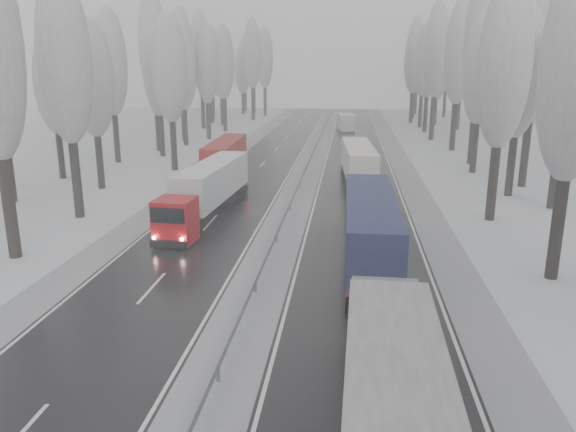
% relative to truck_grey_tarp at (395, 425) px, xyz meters
% --- Properties ---
extents(carriageway_right, '(7.50, 200.00, 0.03)m').
position_rel_truck_grey_tarp_xyz_m(carriageway_right, '(-0.41, 31.11, -2.32)').
color(carriageway_right, black).
rests_on(carriageway_right, ground).
extents(carriageway_left, '(7.50, 200.00, 0.03)m').
position_rel_truck_grey_tarp_xyz_m(carriageway_left, '(-10.91, 31.11, -2.32)').
color(carriageway_left, black).
rests_on(carriageway_left, ground).
extents(median_slush, '(3.00, 200.00, 0.04)m').
position_rel_truck_grey_tarp_xyz_m(median_slush, '(-5.66, 31.11, -2.32)').
color(median_slush, '#9C9EA4').
rests_on(median_slush, ground).
extents(shoulder_right, '(2.40, 200.00, 0.04)m').
position_rel_truck_grey_tarp_xyz_m(shoulder_right, '(4.54, 31.11, -2.32)').
color(shoulder_right, '#9C9EA4').
rests_on(shoulder_right, ground).
extents(shoulder_left, '(2.40, 200.00, 0.04)m').
position_rel_truck_grey_tarp_xyz_m(shoulder_left, '(-15.86, 31.11, -2.32)').
color(shoulder_left, '#9C9EA4').
rests_on(shoulder_left, ground).
extents(median_guardrail, '(0.12, 200.00, 0.76)m').
position_rel_truck_grey_tarp_xyz_m(median_guardrail, '(-5.66, 31.10, -1.74)').
color(median_guardrail, slate).
rests_on(median_guardrail, ground).
extents(tree_18, '(3.60, 3.60, 16.58)m').
position_rel_truck_grey_tarp_xyz_m(tree_18, '(8.85, 28.15, 8.36)').
color(tree_18, black).
rests_on(tree_18, ground).
extents(tree_19, '(3.60, 3.60, 14.57)m').
position_rel_truck_grey_tarp_xyz_m(tree_19, '(14.36, 32.15, 7.08)').
color(tree_19, black).
rests_on(tree_19, ground).
extents(tree_20, '(3.60, 3.60, 15.71)m').
position_rel_truck_grey_tarp_xyz_m(tree_20, '(12.24, 36.28, 7.81)').
color(tree_20, black).
rests_on(tree_20, ground).
extents(tree_21, '(3.60, 3.60, 18.62)m').
position_rel_truck_grey_tarp_xyz_m(tree_21, '(14.47, 40.28, 9.66)').
color(tree_21, black).
rests_on(tree_21, ground).
extents(tree_22, '(3.60, 3.60, 15.86)m').
position_rel_truck_grey_tarp_xyz_m(tree_22, '(11.36, 46.71, 7.91)').
color(tree_22, black).
rests_on(tree_22, ground).
extents(tree_23, '(3.60, 3.60, 13.55)m').
position_rel_truck_grey_tarp_xyz_m(tree_23, '(17.65, 50.71, 6.43)').
color(tree_23, black).
rests_on(tree_23, ground).
extents(tree_24, '(3.60, 3.60, 20.49)m').
position_rel_truck_grey_tarp_xyz_m(tree_24, '(12.24, 52.13, 10.85)').
color(tree_24, black).
rests_on(tree_24, ground).
extents(tree_25, '(3.60, 3.60, 19.44)m').
position_rel_truck_grey_tarp_xyz_m(tree_25, '(19.15, 56.13, 10.18)').
color(tree_25, black).
rests_on(tree_25, ground).
extents(tree_26, '(3.60, 3.60, 18.78)m').
position_rel_truck_grey_tarp_xyz_m(tree_26, '(11.91, 62.38, 9.77)').
color(tree_26, black).
rests_on(tree_26, ground).
extents(tree_27, '(3.60, 3.60, 17.62)m').
position_rel_truck_grey_tarp_xyz_m(tree_27, '(19.06, 66.38, 9.02)').
color(tree_27, black).
rests_on(tree_27, ground).
extents(tree_28, '(3.60, 3.60, 19.62)m').
position_rel_truck_grey_tarp_xyz_m(tree_28, '(10.68, 73.07, 10.30)').
color(tree_28, black).
rests_on(tree_28, ground).
extents(tree_29, '(3.60, 3.60, 18.11)m').
position_rel_truck_grey_tarp_xyz_m(tree_29, '(18.05, 77.07, 9.34)').
color(tree_29, black).
rests_on(tree_29, ground).
extents(tree_30, '(3.60, 3.60, 17.86)m').
position_rel_truck_grey_tarp_xyz_m(tree_30, '(10.91, 82.81, 9.18)').
color(tree_30, black).
rests_on(tree_30, ground).
extents(tree_31, '(3.60, 3.60, 18.58)m').
position_rel_truck_grey_tarp_xyz_m(tree_31, '(16.82, 86.81, 9.64)').
color(tree_31, black).
rests_on(tree_31, ground).
extents(tree_32, '(3.60, 3.60, 17.33)m').
position_rel_truck_grey_tarp_xyz_m(tree_32, '(10.97, 90.32, 8.84)').
color(tree_32, black).
rests_on(tree_32, ground).
extents(tree_33, '(3.60, 3.60, 14.33)m').
position_rel_truck_grey_tarp_xyz_m(tree_33, '(14.11, 94.32, 6.92)').
color(tree_33, black).
rests_on(tree_33, ground).
extents(tree_34, '(3.60, 3.60, 17.63)m').
position_rel_truck_grey_tarp_xyz_m(tree_34, '(10.07, 97.43, 9.03)').
color(tree_34, black).
rests_on(tree_34, ground).
extents(tree_35, '(3.60, 3.60, 18.25)m').
position_rel_truck_grey_tarp_xyz_m(tree_35, '(19.29, 101.43, 9.43)').
color(tree_35, black).
rests_on(tree_35, ground).
extents(tree_36, '(3.60, 3.60, 20.23)m').
position_rel_truck_grey_tarp_xyz_m(tree_36, '(11.38, 107.27, 10.68)').
color(tree_36, black).
rests_on(tree_36, ground).
extents(tree_37, '(3.60, 3.60, 16.37)m').
position_rel_truck_grey_tarp_xyz_m(tree_37, '(18.36, 111.27, 8.23)').
color(tree_37, black).
rests_on(tree_37, ground).
extents(tree_38, '(3.60, 3.60, 17.97)m').
position_rel_truck_grey_tarp_xyz_m(tree_38, '(13.07, 117.84, 9.25)').
color(tree_38, black).
rests_on(tree_38, ground).
extents(tree_39, '(3.60, 3.60, 16.19)m').
position_rel_truck_grey_tarp_xyz_m(tree_39, '(15.89, 121.84, 8.11)').
color(tree_39, black).
rests_on(tree_39, ground).
extents(tree_58, '(3.60, 3.60, 17.21)m').
position_rel_truck_grey_tarp_xyz_m(tree_58, '(-20.78, 25.68, 8.77)').
color(tree_58, black).
rests_on(tree_58, ground).
extents(tree_60, '(3.60, 3.60, 14.84)m').
position_rel_truck_grey_tarp_xyz_m(tree_60, '(-23.41, 35.31, 7.25)').
color(tree_60, black).
rests_on(tree_60, ground).
extents(tree_61, '(3.60, 3.60, 13.95)m').
position_rel_truck_grey_tarp_xyz_m(tree_61, '(-29.18, 39.31, 6.68)').
color(tree_61, black).
rests_on(tree_61, ground).
extents(tree_62, '(3.60, 3.60, 16.04)m').
position_rel_truck_grey_tarp_xyz_m(tree_62, '(-19.60, 44.84, 8.02)').
color(tree_62, black).
rests_on(tree_62, ground).
extents(tree_63, '(3.60, 3.60, 16.88)m').
position_rel_truck_grey_tarp_xyz_m(tree_63, '(-27.51, 48.84, 8.56)').
color(tree_63, black).
rests_on(tree_63, ground).
extents(tree_64, '(3.60, 3.60, 15.42)m').
position_rel_truck_grey_tarp_xyz_m(tree_64, '(-23.92, 53.83, 7.62)').
color(tree_64, black).
rests_on(tree_64, ground).
extents(tree_65, '(3.60, 3.60, 19.48)m').
position_rel_truck_grey_tarp_xyz_m(tree_65, '(-25.71, 57.83, 10.21)').
color(tree_65, black).
rests_on(tree_65, ground).
extents(tree_66, '(3.60, 3.60, 15.23)m').
position_rel_truck_grey_tarp_xyz_m(tree_66, '(-23.82, 63.46, 7.50)').
color(tree_66, black).
rests_on(tree_66, ground).
extents(tree_67, '(3.60, 3.60, 17.09)m').
position_rel_truck_grey_tarp_xyz_m(tree_67, '(-25.20, 67.46, 8.69)').
color(tree_67, black).
rests_on(tree_67, ground).
extents(tree_68, '(3.60, 3.60, 16.65)m').
position_rel_truck_grey_tarp_xyz_m(tree_68, '(-22.24, 70.22, 8.41)').
color(tree_68, black).
rests_on(tree_68, ground).
extents(tree_69, '(3.60, 3.60, 19.35)m').
position_rel_truck_grey_tarp_xyz_m(tree_69, '(-27.08, 74.22, 10.12)').
color(tree_69, black).
rests_on(tree_69, ground).
extents(tree_70, '(3.60, 3.60, 17.09)m').
position_rel_truck_grey_tarp_xyz_m(tree_70, '(-21.98, 80.30, 8.69)').
color(tree_70, black).
rests_on(tree_70, ground).
extents(tree_71, '(3.60, 3.60, 19.61)m').
position_rel_truck_grey_tarp_xyz_m(tree_71, '(-26.74, 84.30, 10.29)').
color(tree_71, black).
rests_on(tree_71, ground).
extents(tree_72, '(3.60, 3.60, 15.11)m').
position_rel_truck_grey_tarp_xyz_m(tree_72, '(-24.59, 89.65, 7.42)').
color(tree_72, black).
rests_on(tree_72, ground).
extents(tree_73, '(3.60, 3.60, 17.22)m').
position_rel_truck_grey_tarp_xyz_m(tree_73, '(-27.47, 93.65, 8.77)').
color(tree_73, black).
rests_on(tree_73, ground).
extents(tree_74, '(3.60, 3.60, 19.68)m').
position_rel_truck_grey_tarp_xyz_m(tree_74, '(-20.73, 100.44, 10.34)').
color(tree_74, black).
rests_on(tree_74, ground).
extents(tree_75, '(3.60, 3.60, 18.60)m').
position_rel_truck_grey_tarp_xyz_m(tree_75, '(-29.86, 104.44, 9.65)').
color(tree_75, black).
rests_on(tree_75, ground).
extents(tree_76, '(3.60, 3.60, 18.55)m').
position_rel_truck_grey_tarp_xyz_m(tree_76, '(-19.71, 109.83, 9.62)').
color(tree_76, black).
rests_on(tree_76, ground).
extents(tree_77, '(3.60, 3.60, 14.32)m').
position_rel_truck_grey_tarp_xyz_m(tree_77, '(-25.32, 113.83, 6.92)').
color(tree_77, black).
rests_on(tree_77, ground).
extents(tree_78, '(3.60, 3.60, 19.55)m').
position_rel_truck_grey_tarp_xyz_m(tree_78, '(-23.22, 116.42, 10.25)').
color(tree_78, black).
rests_on(tree_78, ground).
extents(tree_79, '(3.60, 3.60, 17.07)m').
position_rel_truck_grey_tarp_xyz_m(tree_79, '(-25.99, 120.42, 8.68)').
color(tree_79, black).
rests_on(tree_79, ground).
extents(truck_grey_tarp, '(2.78, 15.67, 4.00)m').
position_rel_truck_grey_tarp_xyz_m(truck_grey_tarp, '(0.00, 0.00, 0.00)').
color(truck_grey_tarp, '#515156').
rests_on(truck_grey_tarp, ground).
extents(truck_blue_box, '(2.66, 16.04, 4.10)m').
position_rel_truck_grey_tarp_xyz_m(truck_blue_box, '(-0.11, 17.71, 0.06)').
color(truck_blue_box, navy).
rests_on(truck_blue_box, ground).
extents(truck_cream_box, '(3.37, 15.18, 3.86)m').
position_rel_truck_grey_tarp_xyz_m(truck_cream_box, '(-0.54, 38.98, -0.08)').
color(truck_cream_box, '#9D968B').
rests_on(truck_cream_box, ground).
extents(box_truck_distant, '(3.17, 7.76, 2.82)m').
position_rel_truck_grey_tarp_xyz_m(box_truck_distant, '(-2.04, 83.21, -0.90)').
color(box_truck_distant, '#B6BABE').
rests_on(box_truck_distant, ground).
extents(truck_red_white, '(3.24, 14.77, 3.76)m').
position_rel_truck_grey_tarp_xyz_m(truck_red_white, '(-11.39, 26.87, -0.14)').
color(truck_red_white, '#AF090F').
rests_on(truck_red_white, ground).
extents(truck_red_red, '(2.77, 14.70, 3.75)m').
position_rel_truck_grey_tarp_xyz_m(truck_red_red, '(-13.12, 39.40, -0.15)').
color(truck_red_red, '#BA110A').
rests_on(truck_red_red, ground).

